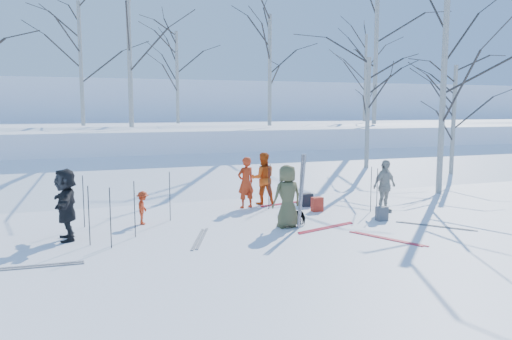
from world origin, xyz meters
name	(u,v)px	position (x,y,z in m)	size (l,w,h in m)	color
ground	(276,227)	(0.00, 0.00, 0.00)	(120.00, 120.00, 0.00)	white
snow_ramp	(208,183)	(0.00, 7.00, 0.15)	(70.00, 9.50, 1.40)	white
snow_plateau	(165,144)	(0.00, 17.00, 1.00)	(70.00, 18.00, 2.20)	white
far_hill	(128,119)	(0.00, 38.00, 2.00)	(90.00, 30.00, 6.00)	white
skier_olive_center	(287,196)	(0.26, -0.13, 0.81)	(0.79, 0.51, 1.61)	#4C4C2E
skier_red_north	(246,182)	(0.07, 2.61, 0.78)	(0.57, 0.37, 1.57)	red
skier_redor_behind	(263,178)	(0.77, 3.00, 0.82)	(0.80, 0.62, 1.65)	#D24B10
skier_red_seated	(143,208)	(-3.17, 1.44, 0.44)	(0.57, 0.33, 0.88)	red
skier_cream_east	(385,186)	(3.66, 0.60, 0.77)	(0.91, 0.38, 1.55)	beige
skier_grey_west	(66,204)	(-5.03, 0.46, 0.83)	(1.55, 0.49, 1.67)	black
dog	(299,215)	(0.73, 0.17, 0.23)	(0.25, 0.55, 0.47)	black
upright_ski_left	(300,192)	(0.51, -0.38, 0.95)	(0.07, 0.02, 1.90)	silver
upright_ski_right	(302,192)	(0.55, -0.40, 0.95)	(0.07, 0.02, 1.90)	silver
ski_pair_a	(435,226)	(3.90, -1.36, 0.01)	(1.36, 1.60, 0.02)	silver
ski_pair_b	(387,239)	(2.00, -2.00, 0.01)	(1.03, 1.79, 0.02)	red
ski_pair_c	(200,239)	(-2.12, -0.51, 0.01)	(0.86, 1.85, 0.02)	silver
ski_pair_d	(32,267)	(-5.64, -1.45, 0.01)	(1.91, 0.30, 0.02)	silver
ski_pair_e	(286,203)	(1.47, 2.80, 0.01)	(1.89, 0.64, 0.02)	red
ski_pair_f	(326,228)	(1.16, -0.56, 0.01)	(1.87, 0.77, 0.02)	red
ski_pole_a	(84,201)	(-4.64, 1.63, 0.67)	(0.02, 0.02, 1.34)	black
ski_pole_b	(377,192)	(3.26, 0.38, 0.67)	(0.02, 0.02, 1.34)	black
ski_pole_c	(110,218)	(-4.11, -0.60, 0.67)	(0.02, 0.02, 1.34)	black
ski_pole_d	(135,209)	(-3.52, 0.18, 0.67)	(0.02, 0.02, 1.34)	black
ski_pole_e	(89,216)	(-4.55, -0.20, 0.67)	(0.02, 0.02, 1.34)	black
ski_pole_f	(269,187)	(0.66, 2.18, 0.67)	(0.02, 0.02, 1.34)	black
ski_pole_g	(270,186)	(0.79, 2.41, 0.67)	(0.02, 0.02, 1.34)	black
ski_pole_h	(371,189)	(3.33, 0.78, 0.67)	(0.02, 0.02, 1.34)	black
ski_pole_i	(170,196)	(-2.43, 1.64, 0.67)	(0.02, 0.02, 1.34)	black
backpack_red	(317,204)	(1.88, 1.39, 0.21)	(0.32, 0.22, 0.42)	red
backpack_grey	(382,214)	(2.98, -0.31, 0.19)	(0.30, 0.20, 0.38)	#4F5156
backpack_dark	(307,200)	(1.93, 2.19, 0.20)	(0.34, 0.24, 0.40)	black
birch_plateau_a	(129,47)	(-2.45, 10.74, 5.64)	(5.41, 5.41, 6.88)	silver
birch_plateau_c	(177,78)	(0.50, 15.46, 4.66)	(4.04, 4.04, 4.91)	silver
birch_plateau_d	(81,64)	(-4.41, 13.49, 5.07)	(4.62, 4.62, 5.74)	silver
birch_plateau_e	(365,78)	(12.30, 15.64, 4.87)	(4.34, 4.34, 5.34)	silver
birch_plateau_f	(270,71)	(3.97, 10.63, 4.79)	(4.22, 4.22, 5.18)	silver
birch_plateau_h	(376,43)	(10.08, 11.12, 6.40)	(6.48, 6.48, 8.40)	silver
birch_edge_b	(443,94)	(7.42, 2.75, 3.53)	(5.55, 5.55, 7.07)	silver
birch_edge_c	(453,124)	(10.00, 5.11, 2.39)	(3.95, 3.95, 4.79)	silver
birch_edge_e	(367,120)	(6.50, 6.08, 2.54)	(4.15, 4.15, 5.07)	silver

